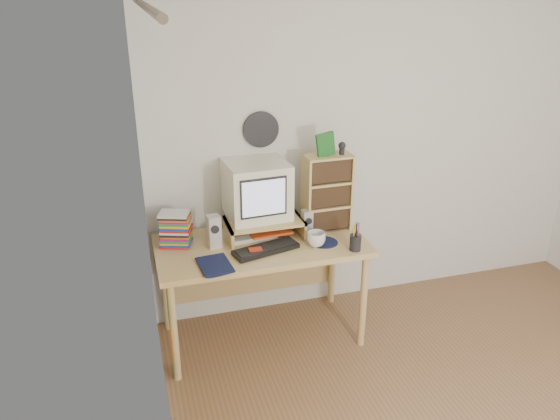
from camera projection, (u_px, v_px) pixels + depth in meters
back_wall at (382, 144)px, 4.05m from camera, size 3.50×0.00×3.50m
left_wall at (166, 304)px, 2.05m from camera, size 0.00×3.50×3.50m
curtain at (166, 266)px, 2.52m from camera, size 0.00×2.20×2.20m
wall_disc at (261, 130)px, 3.72m from camera, size 0.25×0.02×0.25m
desk at (259, 256)px, 3.76m from camera, size 1.40×0.70×0.75m
monitor_riser at (264, 223)px, 3.72m from camera, size 0.52×0.30×0.12m
crt_monitor at (258, 191)px, 3.67m from camera, size 0.43×0.43×0.38m
speaker_left at (214, 231)px, 3.56m from camera, size 0.09×0.09×0.22m
speaker_right at (307, 223)px, 3.73m from camera, size 0.07×0.07×0.18m
keyboard at (266, 249)px, 3.53m from camera, size 0.46×0.25×0.03m
dvd_stack at (176, 227)px, 3.56m from camera, size 0.22×0.19×0.27m
cd_rack at (327, 192)px, 3.76m from camera, size 0.33×0.18×0.54m
mug at (316, 239)px, 3.59m from camera, size 0.13×0.13×0.10m
diary at (200, 266)px, 3.30m from camera, size 0.24×0.19×0.05m
mousepad at (324, 242)px, 3.65m from camera, size 0.22×0.22×0.00m
pen_cup at (355, 240)px, 3.52m from camera, size 0.09×0.09×0.15m
papers at (257, 232)px, 3.76m from camera, size 0.35×0.27×0.04m
red_box at (255, 252)px, 3.49m from camera, size 0.08×0.05×0.04m
game_box at (325, 145)px, 3.60m from camera, size 0.13×0.04×0.16m
webcam at (342, 148)px, 3.65m from camera, size 0.06×0.06×0.09m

